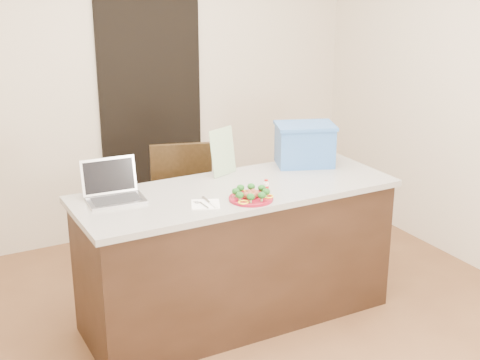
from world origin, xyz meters
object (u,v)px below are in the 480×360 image
yogurt_bottle (266,186)px  chair (188,205)px  island (237,254)px  napkin (206,204)px  plate (251,198)px  laptop (113,188)px  blue_box (305,144)px

yogurt_bottle → chair: (-0.18, 0.82, -0.37)m
island → napkin: (-0.30, -0.18, 0.46)m
plate → yogurt_bottle: 0.20m
plate → chair: size_ratio=0.26×
yogurt_bottle → chair: 0.91m
island → chair: bearing=93.0°
island → chair: (-0.04, 0.69, 0.12)m
laptop → island: bearing=-10.2°
plate → napkin: size_ratio=1.62×
plate → blue_box: size_ratio=0.56×
yogurt_bottle → chair: size_ratio=0.07×
plate → blue_box: blue_box is taller
yogurt_bottle → blue_box: bearing=34.0°
plate → yogurt_bottle: size_ratio=3.76×
island → plate: size_ratio=7.64×
island → napkin: 0.58m
island → laptop: size_ratio=5.87×
island → laptop: (-0.75, 0.19, 0.52)m
napkin → chair: size_ratio=0.16×
blue_box → chair: 0.97m
napkin → yogurt_bottle: 0.45m
island → laptop: 0.93m
laptop → chair: 0.96m
laptop → blue_box: (1.41, 0.03, 0.08)m
yogurt_bottle → island: bearing=138.6°
plate → laptop: 0.84m
laptop → blue_box: blue_box is taller
plate → chair: bearing=90.9°
yogurt_bottle → laptop: 0.95m
napkin → chair: 0.97m
laptop → plate: bearing=-25.9°
napkin → blue_box: blue_box is taller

